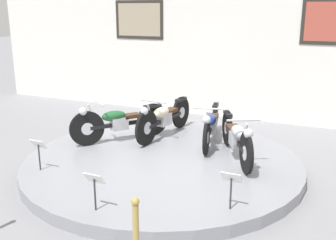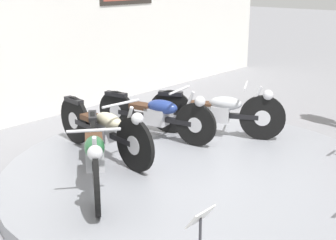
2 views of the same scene
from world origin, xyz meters
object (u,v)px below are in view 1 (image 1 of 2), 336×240
(info_placard_front_left, at_px, (39,148))
(info_placard_front_centre, at_px, (94,183))
(motorcycle_blue, at_px, (211,124))
(motorcycle_silver, at_px, (237,137))
(info_placard_front_right, at_px, (231,182))
(motorcycle_cream, at_px, (164,117))
(motorcycle_green, at_px, (119,121))

(info_placard_front_left, xyz_separation_m, info_placard_front_centre, (1.56, -0.73, 0.00))
(motorcycle_blue, bearing_deg, motorcycle_silver, -43.05)
(motorcycle_silver, bearing_deg, info_placard_front_right, -77.34)
(motorcycle_blue, relative_size, info_placard_front_left, 3.78)
(motorcycle_cream, relative_size, info_placard_front_centre, 3.94)
(info_placard_front_centre, bearing_deg, motorcycle_blue, 80.98)
(motorcycle_green, height_order, info_placard_front_centre, motorcycle_green)
(motorcycle_cream, xyz_separation_m, info_placard_front_left, (-1.06, -2.40, -0.03))
(info_placard_front_right, bearing_deg, motorcycle_silver, 102.66)
(motorcycle_cream, relative_size, info_placard_front_left, 3.94)
(motorcycle_cream, relative_size, info_placard_front_right, 3.94)
(motorcycle_cream, relative_size, motorcycle_silver, 1.13)
(motorcycle_blue, distance_m, info_placard_front_right, 2.62)
(info_placard_front_right, bearing_deg, motorcycle_blue, 113.83)
(motorcycle_silver, bearing_deg, info_placard_front_centre, -114.67)
(motorcycle_silver, bearing_deg, motorcycle_blue, 136.95)
(motorcycle_green, relative_size, info_placard_front_left, 3.14)
(motorcycle_green, bearing_deg, motorcycle_cream, 42.57)
(motorcycle_cream, distance_m, info_placard_front_left, 2.62)
(motorcycle_green, height_order, motorcycle_silver, motorcycle_green)
(motorcycle_cream, bearing_deg, info_placard_front_centre, -81.06)
(motorcycle_cream, distance_m, info_placard_front_centre, 3.17)
(motorcycle_blue, height_order, info_placard_front_right, motorcycle_blue)
(motorcycle_green, bearing_deg, motorcycle_blue, 20.23)
(motorcycle_silver, relative_size, info_placard_front_left, 3.49)
(motorcycle_cream, height_order, info_placard_front_centre, motorcycle_cream)
(motorcycle_cream, distance_m, motorcycle_blue, 0.99)
(motorcycle_green, relative_size, motorcycle_blue, 0.83)
(motorcycle_silver, xyz_separation_m, info_placard_front_centre, (-1.16, -2.51, -0.02))
(motorcycle_cream, xyz_separation_m, motorcycle_silver, (1.65, -0.62, -0.01))
(motorcycle_green, xyz_separation_m, info_placard_front_centre, (1.16, -2.52, -0.03))
(motorcycle_blue, bearing_deg, info_placard_front_centre, -99.02)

